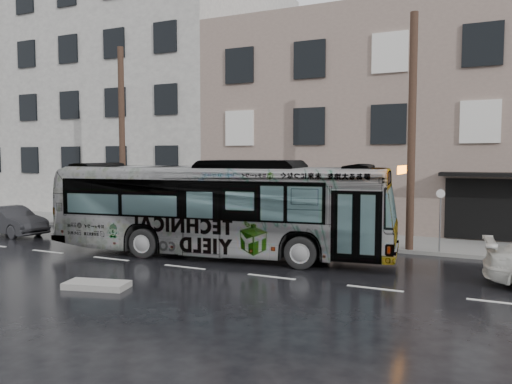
# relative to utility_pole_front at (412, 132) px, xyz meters

# --- Properties ---
(ground) EXTENTS (120.00, 120.00, 0.00)m
(ground) POSITION_rel_utility_pole_front_xyz_m (-6.50, -3.30, -4.65)
(ground) COLOR black
(ground) RESTS_ON ground
(sidewalk) EXTENTS (90.00, 3.60, 0.15)m
(sidewalk) POSITION_rel_utility_pole_front_xyz_m (-6.50, 1.60, -4.58)
(sidewalk) COLOR gray
(sidewalk) RESTS_ON ground
(building_taupe) EXTENTS (20.00, 12.00, 11.00)m
(building_taupe) POSITION_rel_utility_pole_front_xyz_m (-1.50, 9.40, 0.85)
(building_taupe) COLOR gray
(building_taupe) RESTS_ON ground
(building_grey) EXTENTS (26.00, 15.00, 16.00)m
(building_grey) POSITION_rel_utility_pole_front_xyz_m (-24.50, 10.90, 3.35)
(building_grey) COLOR beige
(building_grey) RESTS_ON ground
(utility_pole_front) EXTENTS (0.30, 0.30, 9.00)m
(utility_pole_front) POSITION_rel_utility_pole_front_xyz_m (0.00, 0.00, 0.00)
(utility_pole_front) COLOR #412B20
(utility_pole_front) RESTS_ON sidewalk
(utility_pole_rear) EXTENTS (0.30, 0.30, 9.00)m
(utility_pole_rear) POSITION_rel_utility_pole_front_xyz_m (-14.00, 0.00, 0.00)
(utility_pole_rear) COLOR #412B20
(utility_pole_rear) RESTS_ON sidewalk
(sign_post) EXTENTS (0.06, 0.06, 2.40)m
(sign_post) POSITION_rel_utility_pole_front_xyz_m (1.10, 0.00, -3.30)
(sign_post) COLOR slate
(sign_post) RESTS_ON sidewalk
(bus) EXTENTS (13.21, 4.70, 3.60)m
(bus) POSITION_rel_utility_pole_front_xyz_m (-6.41, -3.52, -2.85)
(bus) COLOR #B2B2B2
(bus) RESTS_ON ground
(dark_sedan) EXTENTS (4.29, 1.98, 1.36)m
(dark_sedan) POSITION_rel_utility_pole_front_xyz_m (-17.84, -3.51, -3.97)
(dark_sedan) COLOR black
(dark_sedan) RESTS_ON ground
(slush_pile) EXTENTS (1.94, 1.22, 0.18)m
(slush_pile) POSITION_rel_utility_pole_front_xyz_m (-7.26, -9.14, -4.56)
(slush_pile) COLOR gray
(slush_pile) RESTS_ON ground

